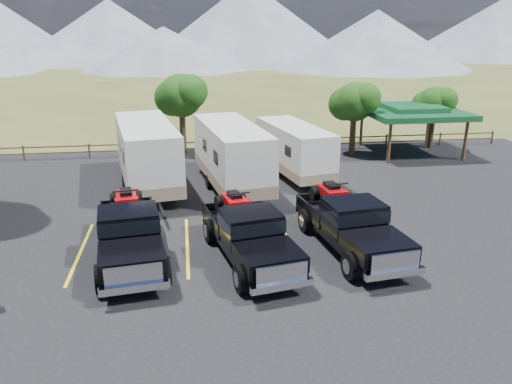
{
  "coord_description": "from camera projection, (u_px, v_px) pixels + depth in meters",
  "views": [
    {
      "loc": [
        -1.91,
        -13.9,
        8.16
      ],
      "look_at": [
        0.92,
        5.49,
        1.6
      ],
      "focal_mm": 35.0,
      "sensor_mm": 36.0,
      "label": 1
    }
  ],
  "objects": [
    {
      "name": "ground",
      "position": [
        252.0,
        295.0,
        15.89
      ],
      "size": [
        320.0,
        320.0,
        0.0
      ],
      "primitive_type": "plane",
      "color": "#4A5524",
      "rests_on": "ground"
    },
    {
      "name": "asphalt_lot",
      "position": [
        241.0,
        254.0,
        18.7
      ],
      "size": [
        44.0,
        34.0,
        0.04
      ],
      "primitive_type": "cube",
      "color": "black",
      "rests_on": "ground"
    },
    {
      "name": "stall_lines",
      "position": [
        238.0,
        242.0,
        19.63
      ],
      "size": [
        12.12,
        5.5,
        0.01
      ],
      "color": "yellow",
      "rests_on": "asphalt_lot"
    },
    {
      "name": "tree_ne_a",
      "position": [
        354.0,
        102.0,
        31.98
      ],
      "size": [
        3.11,
        2.92,
        4.76
      ],
      "color": "#302212",
      "rests_on": "ground"
    },
    {
      "name": "tree_ne_b",
      "position": [
        434.0,
        103.0,
        33.85
      ],
      "size": [
        2.77,
        2.59,
        4.27
      ],
      "color": "#302212",
      "rests_on": "ground"
    },
    {
      "name": "tree_north",
      "position": [
        181.0,
        96.0,
        32.24
      ],
      "size": [
        3.46,
        3.24,
        5.25
      ],
      "color": "#302212",
      "rests_on": "ground"
    },
    {
      "name": "rail_fence",
      "position": [
        244.0,
        144.0,
        33.33
      ],
      "size": [
        36.12,
        0.12,
        1.0
      ],
      "color": "#533823",
      "rests_on": "ground"
    },
    {
      "name": "pavilion",
      "position": [
        412.0,
        111.0,
        32.74
      ],
      "size": [
        6.2,
        6.2,
        3.22
      ],
      "color": "#533823",
      "rests_on": "ground"
    },
    {
      "name": "mountain_range",
      "position": [
        154.0,
        27.0,
        111.78
      ],
      "size": [
        209.0,
        71.0,
        20.0
      ],
      "color": "slate",
      "rests_on": "ground"
    },
    {
      "name": "rig_left",
      "position": [
        129.0,
        232.0,
        17.94
      ],
      "size": [
        3.01,
        6.89,
        2.23
      ],
      "rotation": [
        0.0,
        0.0,
        0.13
      ],
      "color": "black",
      "rests_on": "asphalt_lot"
    },
    {
      "name": "rig_center",
      "position": [
        249.0,
        233.0,
        17.94
      ],
      "size": [
        3.2,
        6.69,
        2.15
      ],
      "rotation": [
        0.0,
        0.0,
        0.19
      ],
      "color": "black",
      "rests_on": "asphalt_lot"
    },
    {
      "name": "rig_right",
      "position": [
        350.0,
        222.0,
        18.79
      ],
      "size": [
        2.97,
        6.83,
        2.21
      ],
      "rotation": [
        0.0,
        0.0,
        0.13
      ],
      "color": "black",
      "rests_on": "asphalt_lot"
    },
    {
      "name": "trailer_left",
      "position": [
        147.0,
        155.0,
        25.59
      ],
      "size": [
        3.87,
        9.96,
        3.44
      ],
      "rotation": [
        0.0,
        0.0,
        0.17
      ],
      "color": "white",
      "rests_on": "asphalt_lot"
    },
    {
      "name": "trailer_center",
      "position": [
        232.0,
        156.0,
        25.63
      ],
      "size": [
        3.59,
        9.67,
        3.34
      ],
      "rotation": [
        0.0,
        0.0,
        0.15
      ],
      "color": "white",
      "rests_on": "asphalt_lot"
    },
    {
      "name": "trailer_right",
      "position": [
        294.0,
        150.0,
        27.79
      ],
      "size": [
        3.37,
        8.35,
        2.89
      ],
      "rotation": [
        0.0,
        0.0,
        0.19
      ],
      "color": "white",
      "rests_on": "asphalt_lot"
    }
  ]
}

